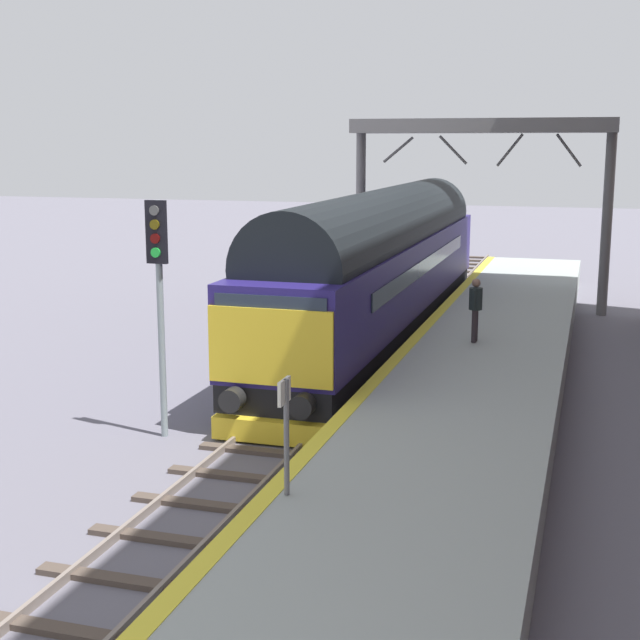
# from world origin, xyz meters

# --- Properties ---
(ground_plane) EXTENTS (140.00, 140.00, 0.00)m
(ground_plane) POSITION_xyz_m (0.00, 0.00, 0.00)
(ground_plane) COLOR slate
(ground_plane) RESTS_ON ground
(track_main) EXTENTS (2.50, 60.00, 0.15)m
(track_main) POSITION_xyz_m (0.00, -0.00, 0.06)
(track_main) COLOR slate
(track_main) RESTS_ON ground
(station_platform) EXTENTS (4.00, 44.00, 1.01)m
(station_platform) POSITION_xyz_m (3.60, 0.00, 0.50)
(station_platform) COLOR #9CA6A2
(station_platform) RESTS_ON ground
(diesel_locomotive) EXTENTS (2.74, 20.03, 4.68)m
(diesel_locomotive) POSITION_xyz_m (0.00, 7.69, 2.49)
(diesel_locomotive) COLOR black
(diesel_locomotive) RESTS_ON ground
(signal_post_mid) EXTENTS (0.44, 0.22, 4.93)m
(signal_post_mid) POSITION_xyz_m (-2.29, -2.36, 3.20)
(signal_post_mid) COLOR gray
(signal_post_mid) RESTS_ON ground
(platform_number_sign) EXTENTS (0.10, 0.44, 1.73)m
(platform_number_sign) POSITION_xyz_m (2.00, -6.96, 2.17)
(platform_number_sign) COLOR slate
(platform_number_sign) RESTS_ON station_platform
(waiting_passenger) EXTENTS (0.36, 0.51, 1.64)m
(waiting_passenger) POSITION_xyz_m (3.30, 4.17, 1.99)
(waiting_passenger) COLOR #342B31
(waiting_passenger) RESTS_ON station_platform
(overhead_footbridge) EXTENTS (9.30, 2.00, 6.88)m
(overhead_footbridge) POSITION_xyz_m (2.05, 14.49, 6.11)
(overhead_footbridge) COLOR slate
(overhead_footbridge) RESTS_ON ground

